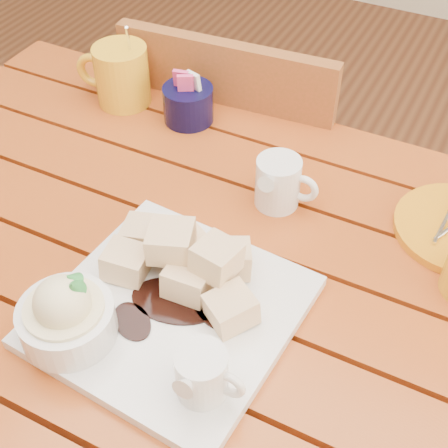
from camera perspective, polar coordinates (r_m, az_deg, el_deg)
The scene contains 6 objects.
table at distance 0.94m, azimuth -2.05°, elevation -7.96°, with size 1.20×0.79×0.75m.
dessert_plate at distance 0.77m, azimuth -7.10°, elevation -7.27°, with size 0.31×0.31×0.12m.
coffee_mug_left at distance 1.15m, azimuth -9.45°, elevation 13.36°, with size 0.14×0.10×0.16m.
cream_pitcher at distance 0.92m, azimuth 5.05°, elevation 3.84°, with size 0.10×0.08×0.08m.
sugar_caddy at distance 1.10m, azimuth -3.29°, elevation 10.98°, with size 0.09×0.09×0.10m.
chair_far at distance 1.40m, azimuth 1.73°, elevation 4.27°, with size 0.44×0.44×0.87m.
Camera 1 is at (0.29, -0.50, 1.39)m, focal length 50.00 mm.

